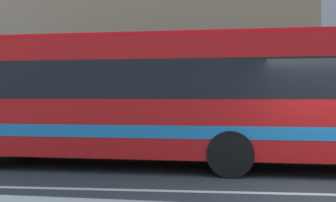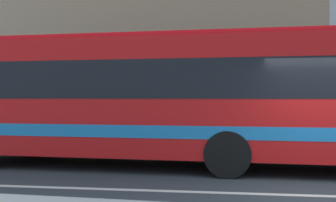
{
  "view_description": "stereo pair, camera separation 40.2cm",
  "coord_description": "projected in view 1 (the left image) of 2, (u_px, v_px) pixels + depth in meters",
  "views": [
    {
      "loc": [
        -2.42,
        -7.48,
        1.71
      ],
      "look_at": [
        -3.48,
        2.99,
        1.61
      ],
      "focal_mm": 44.36,
      "sensor_mm": 36.0,
      "label": 1
    },
    {
      "loc": [
        -2.02,
        -7.43,
        1.71
      ],
      "look_at": [
        -3.48,
        2.99,
        1.61
      ],
      "focal_mm": 44.36,
      "sensor_mm": 36.0,
      "label": 2
    }
  ],
  "objects": [
    {
      "name": "transit_bus",
      "position": [
        199.0,
        95.0,
        10.09
      ],
      "size": [
        12.36,
        3.27,
        3.17
      ],
      "color": "red",
      "rests_on": "ground_plane"
    },
    {
      "name": "apartment_block_left",
      "position": [
        111.0,
        11.0,
        23.35
      ],
      "size": [
        20.22,
        10.7,
        13.18
      ],
      "color": "tan",
      "rests_on": "ground_plane"
    },
    {
      "name": "hedge_row_far",
      "position": [
        268.0,
        132.0,
        13.87
      ],
      "size": [
        23.43,
        1.1,
        1.09
      ],
      "primitive_type": "cube",
      "color": "#194815",
      "rests_on": "ground_plane"
    }
  ]
}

